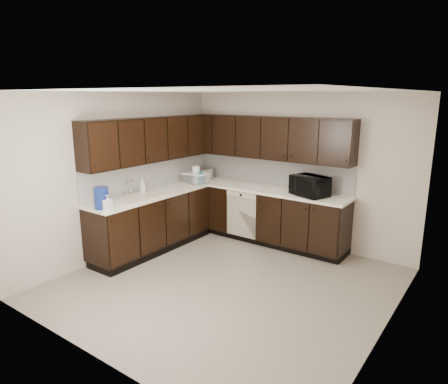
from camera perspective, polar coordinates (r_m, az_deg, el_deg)
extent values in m
plane|color=gray|center=(5.48, 0.38, -12.93)|extent=(4.00, 4.00, 0.00)
plane|color=white|center=(4.91, 0.42, 14.21)|extent=(4.00, 4.00, 0.00)
cube|color=beige|center=(6.74, 10.32, 3.13)|extent=(4.00, 0.02, 2.50)
cube|color=beige|center=(6.39, -14.38, 2.36)|extent=(0.02, 4.00, 2.50)
cube|color=beige|center=(4.26, 22.95, -3.83)|extent=(0.02, 4.00, 2.50)
cube|color=beige|center=(3.68, -18.12, -6.08)|extent=(4.00, 0.02, 2.50)
cube|color=black|center=(6.90, 5.21, -3.31)|extent=(3.00, 0.60, 0.90)
cube|color=black|center=(6.56, -10.27, -4.36)|extent=(0.60, 2.20, 0.90)
cube|color=black|center=(7.05, 5.26, -6.36)|extent=(3.00, 0.54, 0.10)
cube|color=black|center=(6.68, -9.95, -7.68)|extent=(0.54, 2.20, 0.10)
cube|color=white|center=(6.78, 5.29, 0.50)|extent=(3.03, 0.63, 0.04)
cube|color=white|center=(6.44, -10.45, -0.37)|extent=(0.63, 2.23, 0.04)
cube|color=silver|center=(6.97, 6.55, 3.01)|extent=(3.00, 0.02, 0.48)
cube|color=silver|center=(6.79, -10.41, 2.59)|extent=(0.02, 2.80, 0.48)
cube|color=black|center=(6.76, 6.04, 7.75)|extent=(3.00, 0.33, 0.70)
cube|color=black|center=(6.48, -10.74, 7.34)|extent=(0.33, 2.47, 0.70)
cube|color=beige|center=(6.75, 2.49, -3.20)|extent=(0.58, 0.02, 0.78)
cube|color=beige|center=(6.66, 2.50, -0.41)|extent=(0.58, 0.03, 0.08)
cylinder|color=black|center=(6.64, 2.42, -0.44)|extent=(0.04, 0.02, 0.04)
cube|color=beige|center=(6.22, -12.31, -0.71)|extent=(0.54, 0.82, 0.03)
cube|color=beige|center=(6.12, -13.66, -1.85)|extent=(0.42, 0.34, 0.16)
cube|color=beige|center=(6.37, -10.95, -1.10)|extent=(0.42, 0.34, 0.16)
cylinder|color=silver|center=(6.35, -13.70, 0.67)|extent=(0.03, 0.03, 0.26)
cylinder|color=silver|center=(6.29, -13.46, 1.68)|extent=(0.14, 0.02, 0.02)
cylinder|color=#B2B2B7|center=(6.11, -13.68, -1.58)|extent=(0.20, 0.20, 0.10)
imported|color=black|center=(6.30, 12.10, 0.86)|extent=(0.65, 0.54, 0.31)
imported|color=gray|center=(5.62, -16.29, -1.41)|extent=(0.12, 0.12, 0.21)
imported|color=gray|center=(6.43, -11.54, 0.92)|extent=(0.13, 0.13, 0.26)
cube|color=#AAAAAC|center=(7.43, -3.11, 2.65)|extent=(0.38, 0.32, 0.20)
cube|color=white|center=(7.12, -4.06, 2.00)|extent=(0.49, 0.42, 0.16)
cylinder|color=navy|center=(5.70, -17.12, -0.80)|extent=(0.23, 0.23, 0.30)
cylinder|color=#0B6D7D|center=(7.05, -3.39, 2.02)|extent=(0.10, 0.10, 0.20)
cylinder|color=silver|center=(7.10, -4.01, 2.52)|extent=(0.15, 0.15, 0.30)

